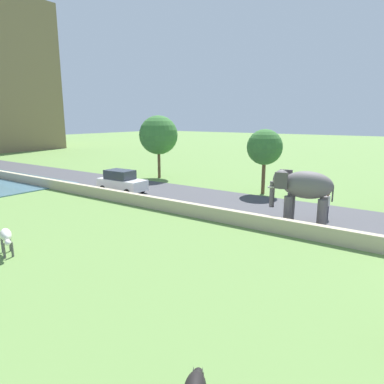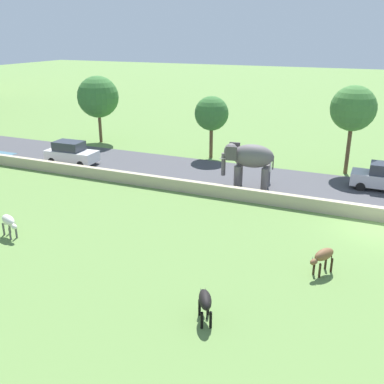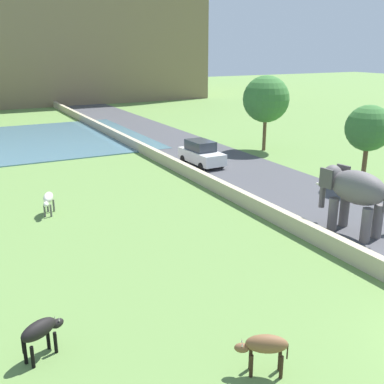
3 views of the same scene
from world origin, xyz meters
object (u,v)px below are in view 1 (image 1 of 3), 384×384
person_beside_elephant (327,205)px  car_white (121,182)px  cow_white (6,237)px  elephant (303,188)px

person_beside_elephant → car_white: size_ratio=0.40×
person_beside_elephant → car_white: (-1.64, 15.16, 0.03)m
person_beside_elephant → car_white: 15.25m
cow_white → car_white: bearing=24.4°
person_beside_elephant → cow_white: person_beside_elephant is taller
person_beside_elephant → cow_white: bearing=143.7°
elephant → car_white: 14.25m
person_beside_elephant → car_white: car_white is taller
elephant → cow_white: elephant is taller
car_white → cow_white: size_ratio=2.88×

